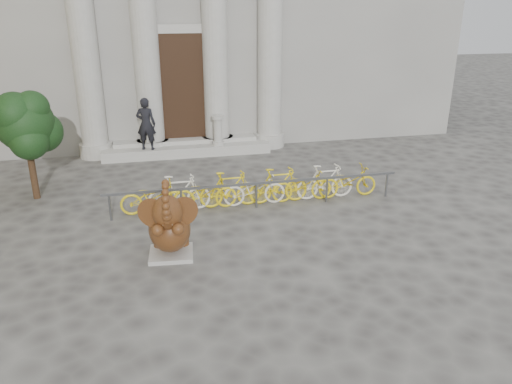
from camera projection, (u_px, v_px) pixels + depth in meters
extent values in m
plane|color=#474442|center=(233.00, 288.00, 9.73)|extent=(80.00, 80.00, 0.00)
cube|color=black|center=(183.00, 88.00, 17.94)|extent=(2.40, 0.16, 4.00)
cylinder|color=#A8A59E|center=(84.00, 41.00, 16.56)|extent=(0.90, 0.90, 8.00)
cylinder|color=#A8A59E|center=(145.00, 40.00, 16.98)|extent=(0.90, 0.90, 8.00)
cylinder|color=#A8A59E|center=(215.00, 39.00, 17.47)|extent=(0.90, 0.90, 8.00)
cylinder|color=#A8A59E|center=(270.00, 38.00, 17.88)|extent=(0.90, 0.90, 8.00)
cube|color=#A8A59E|center=(187.00, 149.00, 18.22)|extent=(6.00, 1.20, 0.36)
cube|color=#A8A59E|center=(171.00, 254.00, 10.95)|extent=(1.02, 0.93, 0.09)
ellipsoid|color=black|center=(171.00, 236.00, 11.02)|extent=(0.86, 0.82, 0.60)
ellipsoid|color=black|center=(170.00, 229.00, 10.75)|extent=(1.01, 1.21, 0.98)
cylinder|color=black|center=(160.00, 241.00, 11.16)|extent=(0.31, 0.31, 0.24)
cylinder|color=black|center=(183.00, 239.00, 11.22)|extent=(0.31, 0.31, 0.24)
cylinder|color=black|center=(158.00, 229.00, 10.31)|extent=(0.28, 0.58, 0.37)
cylinder|color=black|center=(179.00, 228.00, 10.36)|extent=(0.28, 0.58, 0.37)
ellipsoid|color=black|center=(167.00, 213.00, 10.25)|extent=(0.69, 0.66, 0.75)
cylinder|color=black|center=(152.00, 213.00, 10.33)|extent=(0.61, 0.30, 0.64)
cylinder|color=black|center=(183.00, 211.00, 10.41)|extent=(0.63, 0.18, 0.64)
cone|color=beige|center=(162.00, 223.00, 10.12)|extent=(0.10, 0.22, 0.10)
cone|color=beige|center=(173.00, 223.00, 10.15)|extent=(0.14, 0.22, 0.10)
cube|color=slate|center=(256.00, 183.00, 13.27)|extent=(8.00, 0.06, 0.06)
cylinder|color=slate|center=(110.00, 208.00, 12.61)|extent=(0.06, 0.06, 0.70)
cylinder|color=slate|center=(182.00, 202.00, 12.98)|extent=(0.06, 0.06, 0.70)
cylinder|color=slate|center=(256.00, 196.00, 13.39)|extent=(0.06, 0.06, 0.70)
cylinder|color=slate|center=(327.00, 190.00, 13.80)|extent=(0.06, 0.06, 0.70)
cylinder|color=slate|center=(387.00, 185.00, 14.18)|extent=(0.06, 0.06, 0.70)
imported|color=yellow|center=(153.00, 195.00, 13.01)|extent=(1.70, 0.50, 1.00)
imported|color=white|center=(179.00, 193.00, 13.15)|extent=(1.66, 0.47, 1.00)
imported|color=yellow|center=(205.00, 191.00, 13.29)|extent=(1.70, 0.50, 1.00)
imported|color=yellow|center=(230.00, 189.00, 13.43)|extent=(1.66, 0.47, 1.00)
imported|color=white|center=(254.00, 187.00, 13.57)|extent=(1.70, 0.50, 1.00)
imported|color=yellow|center=(278.00, 185.00, 13.71)|extent=(1.66, 0.47, 1.00)
imported|color=yellow|center=(302.00, 183.00, 13.85)|extent=(1.70, 0.50, 1.00)
imported|color=white|center=(325.00, 182.00, 13.99)|extent=(1.66, 0.47, 1.00)
imported|color=yellow|center=(348.00, 180.00, 14.12)|extent=(1.70, 0.50, 1.00)
cylinder|color=#332114|center=(32.00, 167.00, 13.84)|extent=(0.19, 0.19, 1.86)
sphere|color=black|center=(25.00, 123.00, 13.40)|extent=(1.55, 1.55, 1.55)
sphere|color=black|center=(42.00, 132.00, 13.78)|extent=(1.14, 1.14, 1.14)
sphere|color=black|center=(16.00, 129.00, 13.65)|extent=(1.03, 1.03, 1.03)
sphere|color=black|center=(29.00, 141.00, 13.29)|extent=(1.03, 1.03, 1.03)
sphere|color=black|center=(15.00, 114.00, 13.07)|extent=(1.14, 1.14, 1.14)
sphere|color=black|center=(32.00, 108.00, 13.21)|extent=(0.93, 0.93, 0.93)
imported|color=black|center=(146.00, 124.00, 17.23)|extent=(0.76, 0.60, 1.82)
cylinder|color=#A8A59E|center=(218.00, 143.00, 18.09)|extent=(0.43, 0.43, 0.13)
cylinder|color=#A8A59E|center=(218.00, 132.00, 17.94)|extent=(0.30, 0.30, 0.98)
cylinder|color=#A8A59E|center=(217.00, 117.00, 17.76)|extent=(0.43, 0.43, 0.11)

